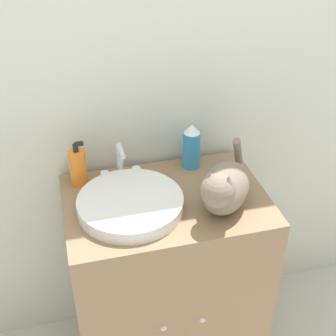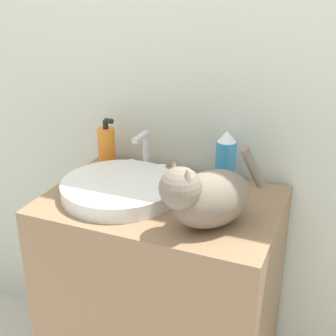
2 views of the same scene
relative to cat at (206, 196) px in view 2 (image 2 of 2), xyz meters
The scene contains 7 objects.
wall_back 0.53m from the cat, 114.04° to the left, with size 6.00×0.05×2.50m.
vanity_cabinet 0.56m from the cat, 149.28° to the left, with size 0.73×0.51×0.86m.
sink_basin 0.33m from the cat, 165.80° to the left, with size 0.37×0.37×0.05m.
faucet 0.41m from the cat, 139.10° to the left, with size 0.15×0.10×0.16m.
cat is the anchor object (origin of this frame).
soap_bottle 0.55m from the cat, 149.15° to the left, with size 0.06×0.06×0.18m.
spray_bottle 0.29m from the cat, 95.54° to the left, with size 0.07×0.07×0.19m.
Camera 2 is at (0.52, -0.95, 1.52)m, focal length 50.00 mm.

